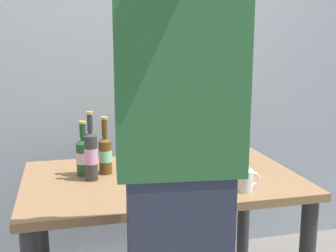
% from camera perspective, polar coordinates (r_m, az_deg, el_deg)
% --- Properties ---
extents(desk, '(1.33, 0.83, 0.75)m').
position_cam_1_polar(desk, '(2.17, -0.83, -9.73)').
color(desk, olive).
rests_on(desk, ground).
extents(laptop, '(0.36, 0.30, 0.22)m').
position_cam_1_polar(laptop, '(2.25, 6.23, -4.38)').
color(laptop, '#B7BABC').
rests_on(laptop, desk).
extents(beer_bottle_dark, '(0.06, 0.06, 0.33)m').
position_cam_1_polar(beer_bottle_dark, '(2.07, -10.18, -3.69)').
color(beer_bottle_dark, '#333333').
rests_on(beer_bottle_dark, desk).
extents(beer_bottle_brown, '(0.07, 0.07, 0.29)m').
position_cam_1_polar(beer_bottle_brown, '(2.16, -8.32, -3.60)').
color(beer_bottle_brown, brown).
rests_on(beer_bottle_brown, desk).
extents(beer_bottle_amber, '(0.07, 0.07, 0.27)m').
position_cam_1_polar(beer_bottle_amber, '(2.16, -11.12, -3.82)').
color(beer_bottle_amber, '#1E5123').
rests_on(beer_bottle_amber, desk).
extents(person_figure, '(0.43, 0.31, 1.84)m').
position_cam_1_polar(person_figure, '(1.45, 1.44, -7.40)').
color(person_figure, '#2D3347').
rests_on(person_figure, ground).
extents(coffee_mug, '(0.11, 0.07, 0.09)m').
position_cam_1_polar(coffee_mug, '(1.95, 10.23, -7.13)').
color(coffee_mug, white).
rests_on(coffee_mug, desk).
extents(back_wall, '(6.00, 0.10, 2.60)m').
position_cam_1_polar(back_wall, '(2.73, -4.33, 9.09)').
color(back_wall, '#99A3AD').
rests_on(back_wall, ground).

